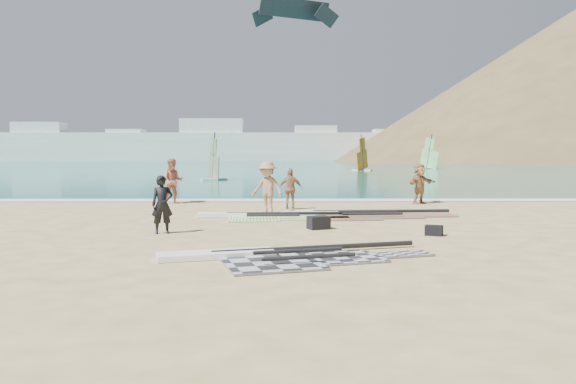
{
  "coord_description": "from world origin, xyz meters",
  "views": [
    {
      "loc": [
        1.03,
        -13.77,
        2.24
      ],
      "look_at": [
        1.14,
        4.0,
        1.0
      ],
      "focal_mm": 35.0,
      "sensor_mm": 36.0,
      "label": 1
    }
  ],
  "objects_px": {
    "gear_bag_far": "(434,230)",
    "beachgoer_left": "(173,181)",
    "rig_orange": "(353,214)",
    "beachgoer_back": "(290,189)",
    "rig_grey": "(276,256)",
    "beachgoer_right": "(420,184)",
    "beachgoer_mid": "(267,188)",
    "person_wetsuit": "(162,205)",
    "gear_bag_near": "(319,223)",
    "rig_green": "(260,216)"
  },
  "relations": [
    {
      "from": "beachgoer_back",
      "to": "gear_bag_near",
      "type": "bearing_deg",
      "value": 97.0
    },
    {
      "from": "rig_green",
      "to": "gear_bag_far",
      "type": "bearing_deg",
      "value": -43.62
    },
    {
      "from": "rig_orange",
      "to": "beachgoer_right",
      "type": "relative_size",
      "value": 3.55
    },
    {
      "from": "beachgoer_left",
      "to": "rig_grey",
      "type": "bearing_deg",
      "value": -82.19
    },
    {
      "from": "person_wetsuit",
      "to": "beachgoer_back",
      "type": "bearing_deg",
      "value": 44.03
    },
    {
      "from": "gear_bag_far",
      "to": "beachgoer_left",
      "type": "height_order",
      "value": "beachgoer_left"
    },
    {
      "from": "gear_bag_far",
      "to": "beachgoer_left",
      "type": "relative_size",
      "value": 0.23
    },
    {
      "from": "person_wetsuit",
      "to": "beachgoer_right",
      "type": "bearing_deg",
      "value": 26.81
    },
    {
      "from": "rig_orange",
      "to": "beachgoer_back",
      "type": "bearing_deg",
      "value": 130.09
    },
    {
      "from": "beachgoer_right",
      "to": "rig_green",
      "type": "bearing_deg",
      "value": -177.61
    },
    {
      "from": "rig_grey",
      "to": "gear_bag_far",
      "type": "bearing_deg",
      "value": 21.68
    },
    {
      "from": "person_wetsuit",
      "to": "beachgoer_left",
      "type": "xyz_separation_m",
      "value": [
        -1.53,
        9.2,
        0.19
      ]
    },
    {
      "from": "rig_orange",
      "to": "gear_bag_far",
      "type": "height_order",
      "value": "gear_bag_far"
    },
    {
      "from": "rig_orange",
      "to": "rig_grey",
      "type": "bearing_deg",
      "value": -112.03
    },
    {
      "from": "beachgoer_mid",
      "to": "beachgoer_back",
      "type": "distance_m",
      "value": 2.1
    },
    {
      "from": "gear_bag_near",
      "to": "beachgoer_right",
      "type": "height_order",
      "value": "beachgoer_right"
    },
    {
      "from": "gear_bag_near",
      "to": "beachgoer_mid",
      "type": "distance_m",
      "value": 4.29
    },
    {
      "from": "gear_bag_far",
      "to": "person_wetsuit",
      "type": "bearing_deg",
      "value": 176.92
    },
    {
      "from": "beachgoer_left",
      "to": "gear_bag_near",
      "type": "bearing_deg",
      "value": -66.82
    },
    {
      "from": "beachgoer_left",
      "to": "beachgoer_right",
      "type": "distance_m",
      "value": 10.88
    },
    {
      "from": "rig_grey",
      "to": "rig_orange",
      "type": "distance_m",
      "value": 8.54
    },
    {
      "from": "rig_green",
      "to": "beachgoer_right",
      "type": "xyz_separation_m",
      "value": [
        6.82,
        5.32,
        0.84
      ]
    },
    {
      "from": "gear_bag_far",
      "to": "rig_grey",
      "type": "bearing_deg",
      "value": -141.96
    },
    {
      "from": "rig_grey",
      "to": "beachgoer_left",
      "type": "xyz_separation_m",
      "value": [
        -4.73,
        12.93,
        0.95
      ]
    },
    {
      "from": "gear_bag_near",
      "to": "beachgoer_back",
      "type": "xyz_separation_m",
      "value": [
        -0.77,
        5.8,
        0.63
      ]
    },
    {
      "from": "rig_grey",
      "to": "gear_bag_near",
      "type": "height_order",
      "value": "gear_bag_near"
    },
    {
      "from": "person_wetsuit",
      "to": "beachgoer_back",
      "type": "distance_m",
      "value": 7.61
    },
    {
      "from": "beachgoer_right",
      "to": "person_wetsuit",
      "type": "bearing_deg",
      "value": -171.23
    },
    {
      "from": "gear_bag_near",
      "to": "beachgoer_back",
      "type": "distance_m",
      "value": 5.88
    },
    {
      "from": "gear_bag_far",
      "to": "beachgoer_back",
      "type": "distance_m",
      "value": 8.09
    },
    {
      "from": "beachgoer_back",
      "to": "beachgoer_right",
      "type": "distance_m",
      "value": 6.22
    },
    {
      "from": "rig_grey",
      "to": "beachgoer_right",
      "type": "relative_size",
      "value": 3.41
    },
    {
      "from": "beachgoer_left",
      "to": "beachgoer_back",
      "type": "height_order",
      "value": "beachgoer_left"
    },
    {
      "from": "rig_orange",
      "to": "gear_bag_near",
      "type": "bearing_deg",
      "value": -116.61
    },
    {
      "from": "rig_green",
      "to": "gear_bag_near",
      "type": "distance_m",
      "value": 3.47
    },
    {
      "from": "rig_orange",
      "to": "beachgoer_back",
      "type": "xyz_separation_m",
      "value": [
        -2.22,
        2.3,
        0.76
      ]
    },
    {
      "from": "rig_green",
      "to": "gear_bag_far",
      "type": "xyz_separation_m",
      "value": [
        4.92,
        -4.22,
        0.09
      ]
    },
    {
      "from": "gear_bag_near",
      "to": "person_wetsuit",
      "type": "xyz_separation_m",
      "value": [
        -4.39,
        -0.9,
        0.62
      ]
    },
    {
      "from": "rig_orange",
      "to": "beachgoer_mid",
      "type": "distance_m",
      "value": 3.25
    },
    {
      "from": "gear_bag_far",
      "to": "beachgoer_back",
      "type": "xyz_separation_m",
      "value": [
        -3.83,
        7.1,
        0.68
      ]
    },
    {
      "from": "rig_green",
      "to": "beachgoer_back",
      "type": "relative_size",
      "value": 3.28
    },
    {
      "from": "rig_orange",
      "to": "beachgoer_right",
      "type": "bearing_deg",
      "value": 49.57
    },
    {
      "from": "person_wetsuit",
      "to": "beachgoer_back",
      "type": "xyz_separation_m",
      "value": [
        3.63,
        6.69,
        0.01
      ]
    },
    {
      "from": "beachgoer_mid",
      "to": "gear_bag_far",
      "type": "bearing_deg",
      "value": -20.47
    },
    {
      "from": "rig_green",
      "to": "beachgoer_left",
      "type": "distance_m",
      "value": 6.81
    },
    {
      "from": "beachgoer_left",
      "to": "beachgoer_mid",
      "type": "distance_m",
      "value": 6.15
    },
    {
      "from": "beachgoer_mid",
      "to": "beachgoer_right",
      "type": "xyz_separation_m",
      "value": [
        6.59,
        4.35,
        -0.09
      ]
    },
    {
      "from": "gear_bag_far",
      "to": "rig_green",
      "type": "bearing_deg",
      "value": 139.43
    },
    {
      "from": "rig_grey",
      "to": "person_wetsuit",
      "type": "distance_m",
      "value": 4.97
    },
    {
      "from": "beachgoer_back",
      "to": "beachgoer_mid",
      "type": "bearing_deg",
      "value": 65.05
    }
  ]
}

